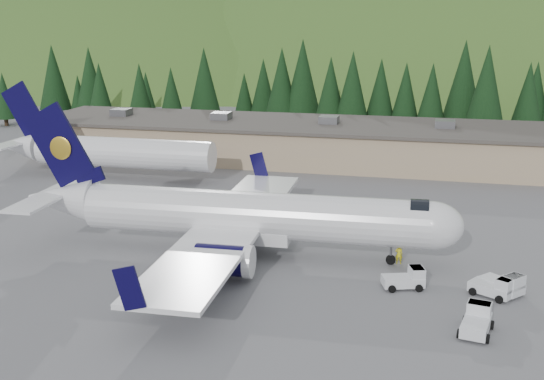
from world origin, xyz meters
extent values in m
plane|color=#5E5E63|center=(0.00, 0.00, 0.00)|extent=(600.00, 600.00, 0.00)
cylinder|color=white|center=(0.00, 0.00, 3.42)|extent=(28.25, 4.74, 3.78)
ellipsoid|color=white|center=(14.06, 0.48, 3.42)|extent=(5.04, 3.94, 3.78)
cylinder|color=black|center=(13.05, 0.45, 3.87)|extent=(1.51, 3.16, 3.11)
cone|color=white|center=(-17.07, -0.58, 3.82)|extent=(6.15, 3.98, 3.78)
cube|color=white|center=(-1.00, -0.03, 1.83)|extent=(8.14, 3.49, 1.00)
cube|color=white|center=(-2.01, -0.07, 2.41)|extent=(6.69, 34.33, 0.35)
cube|color=black|center=(-4.10, 16.95, 3.72)|extent=(2.04, 0.22, 2.89)
cube|color=black|center=(-2.93, -17.19, 3.72)|extent=(2.04, 0.22, 2.89)
cylinder|color=black|center=(-1.20, 5.79, 1.56)|extent=(4.30, 2.45, 2.31)
cylinder|color=white|center=(0.70, 5.85, 1.56)|extent=(0.69, 2.47, 2.45)
cube|color=white|center=(-1.20, 5.79, 2.11)|extent=(2.22, 0.33, 0.90)
cylinder|color=black|center=(-0.80, -5.86, 1.56)|extent=(4.30, 2.45, 2.31)
cylinder|color=white|center=(1.10, -5.79, 1.56)|extent=(0.69, 2.47, 2.45)
cube|color=white|center=(-0.80, -5.86, 2.11)|extent=(2.22, 0.33, 0.90)
cube|color=black|center=(-16.87, -0.58, 8.52)|extent=(6.22, 0.51, 7.38)
ellipsoid|color=gold|center=(-16.68, -0.37, 8.32)|extent=(1.99, 0.25, 1.99)
ellipsoid|color=gold|center=(-16.66, -0.77, 8.32)|extent=(1.99, 0.25, 1.99)
cube|color=black|center=(-14.26, -0.49, 5.91)|extent=(2.78, 0.35, 1.99)
cube|color=white|center=(-17.57, -0.60, 4.32)|extent=(3.04, 12.64, 0.22)
cylinder|color=slate|center=(11.05, 0.38, 0.90)|extent=(0.21, 0.21, 1.81)
cylinder|color=black|center=(11.05, 0.38, 0.38)|extent=(0.77, 0.31, 0.76)
cylinder|color=slate|center=(-3.11, 2.61, 1.00)|extent=(0.25, 0.25, 2.01)
cylinder|color=black|center=(-2.70, 2.62, 0.55)|extent=(1.12, 0.39, 1.11)
cylinder|color=black|center=(-3.51, 2.59, 0.55)|extent=(1.12, 0.39, 1.11)
cylinder|color=slate|center=(-2.92, -2.81, 1.00)|extent=(0.25, 0.25, 2.01)
cylinder|color=black|center=(-2.52, -2.80, 0.55)|extent=(1.12, 0.39, 1.11)
cylinder|color=black|center=(-3.32, -2.83, 0.55)|extent=(1.12, 0.39, 1.11)
cylinder|color=white|center=(-22.00, 22.00, 3.20)|extent=(22.00, 3.60, 3.60)
cone|color=white|center=(-36.00, 22.00, 3.40)|extent=(5.00, 3.60, 3.60)
cube|color=black|center=(-35.00, 22.00, 8.00)|extent=(5.82, 0.28, 6.89)
cube|color=white|center=(-36.00, 22.00, 4.00)|extent=(2.40, 11.00, 0.20)
cube|color=silver|center=(12.25, -4.28, 0.54)|extent=(3.25, 2.30, 0.69)
cube|color=silver|center=(13.18, -3.98, 1.13)|extent=(1.35, 1.60, 0.88)
cube|color=black|center=(13.18, -3.98, 1.52)|extent=(1.23, 1.48, 0.10)
cylinder|color=black|center=(12.94, -3.24, 0.27)|extent=(0.59, 0.37, 0.55)
cylinder|color=black|center=(13.42, -4.73, 0.27)|extent=(0.59, 0.37, 0.55)
cylinder|color=black|center=(11.08, -3.84, 0.27)|extent=(0.59, 0.37, 0.55)
cylinder|color=black|center=(11.56, -5.33, 0.27)|extent=(0.59, 0.37, 0.55)
cube|color=silver|center=(18.38, -4.27, 0.55)|extent=(3.32, 2.79, 0.69)
cube|color=silver|center=(19.24, -4.78, 1.14)|extent=(1.56, 1.70, 0.89)
cube|color=black|center=(19.24, -4.78, 1.54)|extent=(1.42, 1.57, 0.10)
cylinder|color=black|center=(19.64, -4.09, 0.28)|extent=(0.59, 0.47, 0.56)
cylinder|color=black|center=(18.84, -5.46, 0.28)|extent=(0.59, 0.47, 0.56)
cylinder|color=black|center=(17.93, -3.08, 0.28)|extent=(0.59, 0.47, 0.56)
cylinder|color=black|center=(17.13, -4.45, 0.28)|extent=(0.59, 0.47, 0.56)
cube|color=silver|center=(17.06, -10.60, 0.57)|extent=(2.11, 3.35, 0.73)
cube|color=silver|center=(17.25, -9.58, 1.19)|extent=(1.62, 1.29, 0.93)
cube|color=black|center=(17.25, -9.58, 1.61)|extent=(1.50, 1.17, 0.10)
cylinder|color=black|center=(16.44, -9.42, 0.29)|extent=(0.33, 0.61, 0.58)
cylinder|color=black|center=(18.07, -9.74, 0.29)|extent=(0.33, 0.61, 0.58)
cylinder|color=black|center=(16.05, -11.46, 0.29)|extent=(0.33, 0.61, 0.58)
cylinder|color=black|center=(17.68, -11.77, 0.29)|extent=(0.33, 0.61, 0.58)
cube|color=tan|center=(-5.00, 38.00, 2.40)|extent=(70.00, 16.00, 4.80)
cube|color=#47423D|center=(-5.00, 38.00, 4.95)|extent=(71.00, 17.00, 0.40)
cube|color=slate|center=(-30.00, 38.00, 5.60)|extent=(2.50, 2.50, 1.00)
cube|color=slate|center=(-15.00, 38.00, 5.60)|extent=(2.50, 2.50, 1.00)
cube|color=slate|center=(0.00, 38.00, 5.60)|extent=(2.50, 2.50, 1.00)
cube|color=slate|center=(15.00, 38.00, 5.60)|extent=(2.50, 2.50, 1.00)
cube|color=silver|center=(19.06, -3.50, 0.56)|extent=(3.29, 3.12, 0.71)
cube|color=silver|center=(19.83, -4.16, 1.16)|extent=(1.69, 1.73, 0.91)
cube|color=black|center=(19.83, -4.16, 1.57)|extent=(1.55, 1.59, 0.10)
cylinder|color=black|center=(20.36, -3.54, 0.28)|extent=(0.58, 0.54, 0.57)
cylinder|color=black|center=(19.31, -4.77, 0.28)|extent=(0.58, 0.54, 0.57)
cylinder|color=black|center=(18.82, -2.23, 0.28)|extent=(0.58, 0.54, 0.57)
cylinder|color=black|center=(17.77, -3.46, 0.28)|extent=(0.58, 0.54, 0.57)
imported|color=yellow|center=(11.66, 0.65, 0.81)|extent=(0.61, 0.42, 1.62)
cone|color=black|center=(-60.29, 54.18, 5.35)|extent=(3.93, 3.93, 8.03)
cone|color=black|center=(-55.54, 62.89, 7.92)|extent=(5.81, 5.81, 11.88)
cone|color=black|center=(-50.63, 62.80, 4.81)|extent=(3.53, 3.53, 7.21)
cone|color=black|center=(-47.41, 61.55, 7.76)|extent=(5.69, 5.69, 11.65)
cone|color=black|center=(-43.78, 58.15, 6.32)|extent=(4.64, 4.64, 9.48)
cone|color=black|center=(-38.07, 64.90, 5.18)|extent=(3.80, 3.80, 7.77)
cone|color=black|center=(-34.99, 55.56, 6.46)|extent=(4.74, 4.74, 9.69)
cone|color=black|center=(-29.36, 55.56, 6.13)|extent=(4.50, 4.50, 9.20)
cone|color=black|center=(-25.07, 60.05, 7.88)|extent=(5.78, 5.78, 11.82)
cone|color=black|center=(-20.21, 67.81, 5.14)|extent=(3.77, 3.77, 7.72)
cone|color=black|center=(-16.68, 67.91, 6.62)|extent=(4.85, 4.85, 9.93)
cone|color=black|center=(-11.98, 62.24, 7.92)|extent=(5.80, 5.80, 11.87)
cone|color=black|center=(-8.48, 62.65, 8.74)|extent=(6.41, 6.41, 13.10)
cone|color=black|center=(-3.05, 58.59, 7.24)|extent=(5.31, 5.31, 10.86)
cone|color=black|center=(0.56, 57.94, 7.80)|extent=(5.72, 5.72, 11.70)
cone|color=black|center=(4.88, 60.00, 7.10)|extent=(5.21, 5.21, 10.65)
cone|color=black|center=(8.87, 59.46, 6.80)|extent=(4.99, 4.99, 10.20)
cone|color=black|center=(12.97, 58.20, 6.83)|extent=(5.01, 5.01, 10.24)
cone|color=black|center=(17.69, 60.40, 8.81)|extent=(6.46, 6.46, 13.22)
cone|color=black|center=(20.89, 55.71, 8.51)|extent=(6.24, 6.24, 12.76)
cone|color=black|center=(27.14, 57.86, 7.06)|extent=(5.18, 5.18, 10.59)
cone|color=black|center=(29.44, 67.72, 6.75)|extent=(4.95, 4.95, 10.12)
ellipsoid|color=#2A4C1A|center=(-90.00, 170.00, -75.00)|extent=(336.00, 240.00, 240.00)
ellipsoid|color=#2A4C1A|center=(40.00, 200.00, -85.00)|extent=(420.00, 300.00, 300.00)
camera|label=1|loc=(13.93, -51.20, 19.25)|focal=45.00mm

